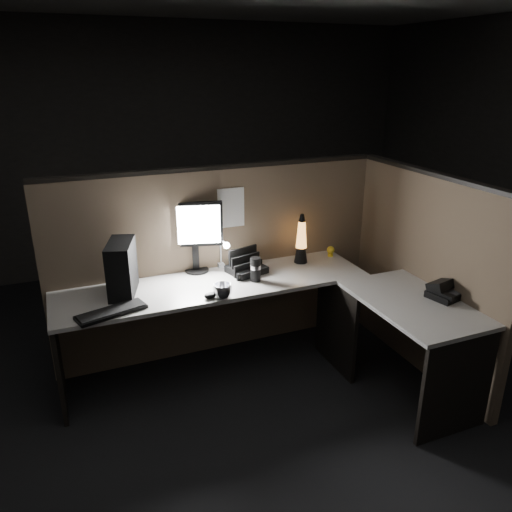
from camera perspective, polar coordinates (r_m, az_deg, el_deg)
name	(u,v)px	position (r m, az deg, el deg)	size (l,w,h in m)	color
floor	(265,409)	(3.61, 1.06, -17.05)	(6.00, 6.00, 0.00)	black
room_shell	(267,177)	(2.91, 1.27, 9.03)	(6.00, 6.00, 6.00)	silver
partition_back	(220,263)	(4.00, -4.14, -0.75)	(2.66, 0.06, 1.50)	brown
partition_right	(423,275)	(3.95, 18.56, -2.11)	(0.06, 1.66, 1.50)	brown
desk	(275,314)	(3.55, 2.18, -6.60)	(2.60, 1.60, 0.73)	#A9A6A0
pc_tower	(122,268)	(3.55, -15.08, -1.35)	(0.16, 0.36, 0.38)	black
monitor	(195,230)	(3.80, -7.01, 2.97)	(0.42, 0.18, 0.55)	black
keyboard	(111,312)	(3.35, -16.19, -6.18)	(0.45, 0.15, 0.02)	black
mouse	(210,295)	(3.44, -5.24, -4.49)	(0.10, 0.07, 0.04)	black
clip_lamp	(224,253)	(3.84, -3.71, 0.39)	(0.05, 0.20, 0.26)	silver
organizer	(246,267)	(3.84, -1.15, -1.22)	(0.31, 0.29, 0.20)	black
lava_lamp	(301,243)	(4.01, 5.20, 1.54)	(0.11, 0.11, 0.40)	black
travel_mug	(255,269)	(3.67, -0.07, -1.54)	(0.08, 0.08, 0.18)	black
steel_mug	(222,291)	(3.42, -3.85, -4.02)	(0.13, 0.13, 0.10)	silver
figurine	(331,250)	(4.21, 8.53, 0.68)	(0.06, 0.06, 0.06)	gold
pinned_paper	(231,208)	(3.85, -2.88, 5.52)	(0.22, 0.00, 0.31)	white
desk_phone	(444,290)	(3.66, 20.70, -3.69)	(0.25, 0.26, 0.13)	black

